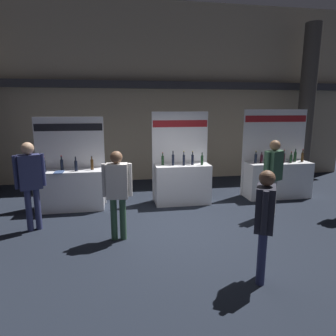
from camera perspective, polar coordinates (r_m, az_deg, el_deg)
The scene contains 9 objects.
ground_plane at distance 6.34m, azimuth 2.13°, elevation -11.68°, with size 29.10×29.10×0.00m, color black.
hall_colonnade at distance 10.25m, azimuth -2.92°, elevation 13.98°, with size 14.55×1.41×5.93m.
exhibitor_booth_0 at distance 7.74m, azimuth -18.43°, elevation -3.30°, with size 1.70×0.72×2.29m.
exhibitor_booth_1 at distance 7.82m, azimuth 2.74°, elevation -2.34°, with size 1.52×0.66×2.42m.
exhibitor_booth_2 at distance 8.89m, azimuth 20.47°, elevation -1.40°, with size 1.90×0.66×2.47m.
visitor_1 at distance 4.40m, azimuth 18.28°, elevation -8.94°, with size 0.41×0.52×1.67m.
visitor_2 at distance 7.16m, azimuth 19.81°, elevation -0.50°, with size 0.51×0.42×1.80m.
visitor_3 at distance 5.58m, azimuth -9.85°, elevation -3.74°, with size 0.56×0.28×1.73m.
visitor_4 at distance 6.54m, azimuth -25.26°, elevation -1.72°, with size 0.55×0.39×1.84m.
Camera 1 is at (-1.19, -5.70, 2.50)m, focal length 31.28 mm.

